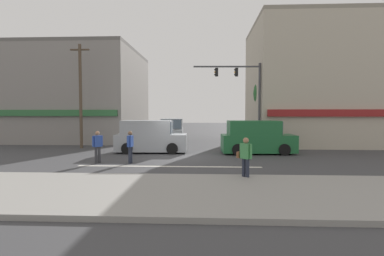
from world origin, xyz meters
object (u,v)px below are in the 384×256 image
object	(u,v)px
traffic_light_mast	(246,91)
van_crossing_rightbound	(172,131)
van_crossing_center	(256,138)
utility_pole_near_left	(81,95)
street_tree	(277,93)
van_parked_curbside	(150,137)
pedestrian_foreground_with_bag	(245,156)
pedestrian_mid_crossing	(130,145)
utility_pole_far_right	(271,93)
pedestrian_far_side	(98,145)

from	to	relation	value
traffic_light_mast	van_crossing_rightbound	world-z (taller)	traffic_light_mast
van_crossing_center	utility_pole_near_left	bearing A→B (deg)	169.29
street_tree	van_parked_curbside	size ratio (longest dim) A/B	1.32
pedestrian_foreground_with_bag	van_crossing_center	bearing A→B (deg)	77.62
van_parked_curbside	utility_pole_near_left	bearing A→B (deg)	159.11
van_crossing_rightbound	pedestrian_foreground_with_bag	bearing A→B (deg)	-72.92
utility_pole_near_left	pedestrian_foreground_with_bag	world-z (taller)	utility_pole_near_left
utility_pole_near_left	traffic_light_mast	xyz separation A→B (m)	(12.11, 0.35, 0.22)
street_tree	pedestrian_mid_crossing	size ratio (longest dim) A/B	3.68
utility_pole_far_right	van_crossing_rightbound	size ratio (longest dim) A/B	1.73
pedestrian_foreground_with_bag	street_tree	bearing A→B (deg)	72.22
utility_pole_near_left	van_crossing_center	bearing A→B (deg)	-10.71
pedestrian_mid_crossing	van_crossing_rightbound	bearing A→B (deg)	85.18
street_tree	pedestrian_far_side	distance (m)	15.25
pedestrian_mid_crossing	street_tree	bearing A→B (deg)	44.65
pedestrian_mid_crossing	traffic_light_mast	bearing A→B (deg)	44.82
utility_pole_far_right	van_crossing_rightbound	xyz separation A→B (m)	(-8.25, 1.54, -3.20)
van_crossing_center	pedestrian_foreground_with_bag	bearing A→B (deg)	-102.38
van_crossing_center	van_crossing_rightbound	bearing A→B (deg)	132.08
van_parked_curbside	pedestrian_foreground_with_bag	bearing A→B (deg)	-57.06
pedestrian_mid_crossing	van_crossing_center	bearing A→B (deg)	29.63
van_crossing_center	pedestrian_foreground_with_bag	world-z (taller)	van_crossing_center
utility_pole_far_right	pedestrian_far_side	distance (m)	14.77
utility_pole_far_right	pedestrian_mid_crossing	size ratio (longest dim) A/B	4.86
van_parked_curbside	pedestrian_foreground_with_bag	xyz separation A→B (m)	(5.19, -8.01, -0.05)
van_crossing_rightbound	pedestrian_foreground_with_bag	world-z (taller)	van_crossing_rightbound
utility_pole_near_left	pedestrian_mid_crossing	bearing A→B (deg)	-50.35
van_parked_curbside	pedestrian_far_side	size ratio (longest dim) A/B	2.79
van_parked_curbside	pedestrian_mid_crossing	world-z (taller)	van_parked_curbside
street_tree	traffic_light_mast	world-z (taller)	traffic_light_mast
street_tree	traffic_light_mast	distance (m)	4.03
van_parked_curbside	van_crossing_center	size ratio (longest dim) A/B	0.99
traffic_light_mast	van_crossing_rightbound	distance (m)	7.87
pedestrian_foreground_with_bag	traffic_light_mast	bearing A→B (deg)	82.53
utility_pole_far_right	van_crossing_center	size ratio (longest dim) A/B	1.73
utility_pole_near_left	van_crossing_rightbound	size ratio (longest dim) A/B	1.62
utility_pole_far_right	traffic_light_mast	xyz separation A→B (m)	(-2.38, -2.64, -0.03)
traffic_light_mast	pedestrian_foreground_with_bag	distance (m)	11.04
utility_pole_far_right	van_crossing_rightbound	world-z (taller)	utility_pole_far_right
utility_pole_near_left	traffic_light_mast	size ratio (longest dim) A/B	1.23
pedestrian_far_side	pedestrian_foreground_with_bag	bearing A→B (deg)	-27.17
traffic_light_mast	pedestrian_foreground_with_bag	bearing A→B (deg)	-97.47
utility_pole_far_right	pedestrian_far_side	xyz separation A→B (m)	(-10.86, -9.46, -3.26)
utility_pole_far_right	van_crossing_rightbound	bearing A→B (deg)	169.43
traffic_light_mast	pedestrian_far_side	world-z (taller)	traffic_light_mast
pedestrian_far_side	utility_pole_near_left	bearing A→B (deg)	119.19
utility_pole_near_left	van_parked_curbside	size ratio (longest dim) A/B	1.63
pedestrian_mid_crossing	van_parked_curbside	bearing A→B (deg)	86.95
van_crossing_center	pedestrian_mid_crossing	xyz separation A→B (m)	(-7.13, -4.06, -0.06)
street_tree	van_parked_curbside	world-z (taller)	street_tree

